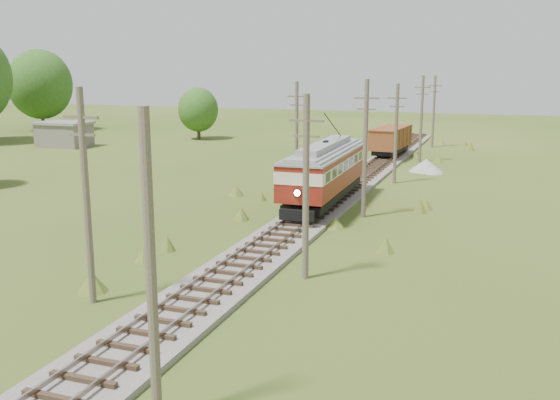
% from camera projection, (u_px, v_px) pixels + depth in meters
% --- Properties ---
extents(railbed_main, '(3.60, 96.00, 0.57)m').
position_uv_depth(railbed_main, '(329.00, 202.00, 45.15)').
color(railbed_main, '#605B54').
rests_on(railbed_main, ground).
extents(streetcar, '(3.41, 13.51, 6.15)m').
position_uv_depth(streetcar, '(325.00, 168.00, 43.61)').
color(streetcar, black).
rests_on(streetcar, ground).
extents(gondola, '(3.41, 8.64, 2.80)m').
position_uv_depth(gondola, '(391.00, 139.00, 67.68)').
color(gondola, black).
rests_on(gondola, ground).
extents(gravel_pile, '(3.30, 3.49, 1.20)m').
position_uv_depth(gravel_pile, '(427.00, 166.00, 59.05)').
color(gravel_pile, gray).
rests_on(gravel_pile, ground).
extents(utility_pole_r_1, '(0.30, 0.30, 8.80)m').
position_uv_depth(utility_pole_r_1, '(151.00, 272.00, 16.58)').
color(utility_pole_r_1, brown).
rests_on(utility_pole_r_1, ground).
extents(utility_pole_r_2, '(1.60, 0.30, 8.60)m').
position_uv_depth(utility_pole_r_2, '(306.00, 186.00, 28.46)').
color(utility_pole_r_2, brown).
rests_on(utility_pole_r_2, ground).
extents(utility_pole_r_3, '(1.60, 0.30, 9.00)m').
position_uv_depth(utility_pole_r_3, '(365.00, 148.00, 40.40)').
color(utility_pole_r_3, brown).
rests_on(utility_pole_r_3, ground).
extents(utility_pole_r_4, '(1.60, 0.30, 8.40)m').
position_uv_depth(utility_pole_r_4, '(396.00, 133.00, 52.48)').
color(utility_pole_r_4, brown).
rests_on(utility_pole_r_4, ground).
extents(utility_pole_r_5, '(1.60, 0.30, 8.90)m').
position_uv_depth(utility_pole_r_5, '(421.00, 118.00, 64.24)').
color(utility_pole_r_5, brown).
rests_on(utility_pole_r_5, ground).
extents(utility_pole_r_6, '(1.60, 0.30, 8.70)m').
position_uv_depth(utility_pole_r_6, '(434.00, 111.00, 76.28)').
color(utility_pole_r_6, brown).
rests_on(utility_pole_r_6, ground).
extents(utility_pole_l_a, '(1.60, 0.30, 9.00)m').
position_uv_depth(utility_pole_l_a, '(86.00, 195.00, 25.41)').
color(utility_pole_l_a, brown).
rests_on(utility_pole_l_a, ground).
extents(utility_pole_l_b, '(1.60, 0.30, 8.60)m').
position_uv_depth(utility_pole_l_b, '(297.00, 133.00, 51.28)').
color(utility_pole_l_b, brown).
rests_on(utility_pole_l_b, ground).
extents(tree_left_5, '(9.66, 9.66, 12.44)m').
position_uv_depth(tree_left_5, '(40.00, 84.00, 95.48)').
color(tree_left_5, '#38281C').
rests_on(tree_left_5, ground).
extents(tree_mid_a, '(5.46, 5.46, 7.03)m').
position_uv_depth(tree_mid_a, '(198.00, 110.00, 84.95)').
color(tree_mid_a, '#38281C').
rests_on(tree_mid_a, ground).
extents(shed, '(6.40, 4.40, 3.10)m').
position_uv_depth(shed, '(64.00, 134.00, 77.51)').
color(shed, slate).
rests_on(shed, ground).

